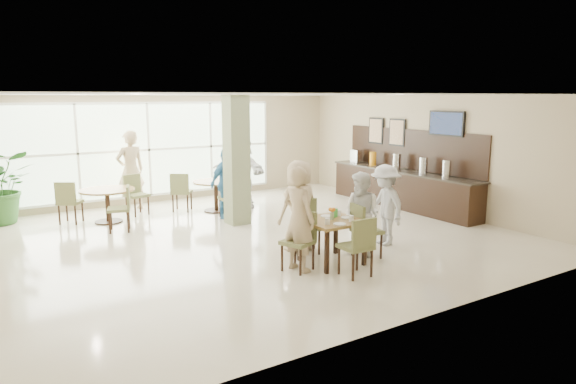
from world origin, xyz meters
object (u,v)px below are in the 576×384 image
teen_far (299,206)px  round_table_left (107,196)px  main_table (332,225)px  adult_a (226,183)px  teen_standing (385,205)px  potted_plant (0,187)px  buffet_counter (402,185)px  round_table_right (216,188)px  teen_left (299,219)px  adult_b (242,172)px  adult_standing (131,170)px  teen_right (362,215)px

teen_far → round_table_left: bearing=-64.1°
main_table → adult_a: size_ratio=0.56×
main_table → teen_standing: size_ratio=0.60×
potted_plant → teen_far: size_ratio=0.99×
main_table → buffet_counter: bearing=31.9°
round_table_right → buffet_counter: (4.18, -2.07, -0.02)m
potted_plant → teen_standing: 8.30m
main_table → teen_left: bearing=-179.5°
buffet_counter → adult_a: size_ratio=2.87×
round_table_left → round_table_right: same height
main_table → adult_b: bearing=80.5°
potted_plant → teen_far: teen_far is taller
main_table → teen_far: bearing=93.9°
teen_far → teen_standing: (1.57, -0.54, -0.07)m
teen_standing → adult_standing: adult_standing is taller
main_table → teen_right: bearing=2.4°
adult_a → round_table_right: bearing=58.5°
teen_standing → adult_b: (-0.72, 4.42, 0.15)m
round_table_right → adult_standing: adult_standing is taller
buffet_counter → teen_far: 4.63m
main_table → teen_right: size_ratio=0.62×
teen_far → teen_standing: 1.67m
round_table_left → adult_standing: (0.82, 1.01, 0.39)m
round_table_right → adult_standing: size_ratio=0.57×
teen_right → adult_a: size_ratio=0.91×
round_table_left → buffet_counter: 7.08m
round_table_right → teen_far: teen_far is taller
main_table → adult_b: adult_b is taller
round_table_left → teen_left: teen_left is taller
teen_left → teen_far: bearing=-46.4°
adult_a → teen_left: bearing=-122.0°
buffet_counter → adult_b: buffet_counter is taller
round_table_right → adult_b: (0.76, 0.07, 0.33)m
round_table_left → teen_left: size_ratio=0.70×
round_table_right → teen_right: bearing=-82.3°
main_table → teen_left: 0.70m
main_table → adult_a: 3.88m
adult_a → buffet_counter: bearing=-39.5°
round_table_right → buffet_counter: bearing=-26.3°
potted_plant → adult_standing: (2.81, -0.14, 0.16)m
teen_standing → potted_plant: bearing=-126.0°
adult_standing → adult_a: bearing=118.6°
adult_standing → main_table: bearing=97.1°
main_table → round_table_right: size_ratio=0.82×
teen_far → potted_plant: bearing=-54.6°
teen_right → teen_standing: 0.91m
round_table_right → buffet_counter: 4.66m
main_table → buffet_counter: 4.97m
teen_left → adult_a: teen_left is taller
potted_plant → teen_far: (4.40, -5.21, 0.01)m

